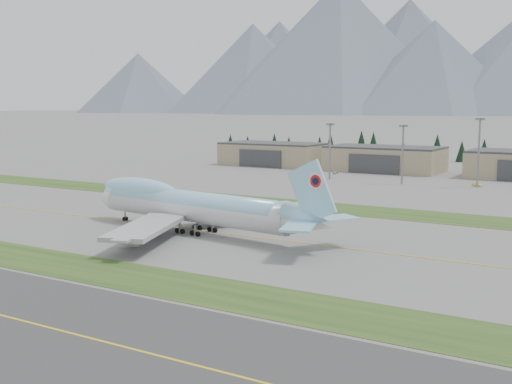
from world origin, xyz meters
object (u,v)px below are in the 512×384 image
Objects in this scene: service_vehicle_a at (335,174)px; service_vehicle_b at (477,186)px; boeing_747_freighter at (191,206)px; hangar_left at (274,154)px; hangar_center at (385,159)px.

service_vehicle_a is 61.18m from service_vehicle_b.
boeing_747_freighter is 165.60m from hangar_left.
hangar_center is (-10.12, 152.25, -0.56)m from boeing_747_freighter.
boeing_747_freighter is 152.59m from hangar_center.
boeing_747_freighter is at bearing -88.60° from service_vehicle_a.
service_vehicle_a is at bearing -27.33° from hangar_left.
hangar_center is 25.91m from service_vehicle_a.
boeing_747_freighter is at bearing -66.84° from hangar_left.
boeing_747_freighter is 19.29× the size of service_vehicle_b.
boeing_747_freighter reaches higher than service_vehicle_a.
hangar_left and hangar_center have the same top height.
service_vehicle_b is (46.34, -34.23, -5.39)m from hangar_center.
boeing_747_freighter is 1.43× the size of hangar_center.
service_vehicle_a is (-13.49, -21.45, -5.39)m from hangar_center.
boeing_747_freighter reaches higher than service_vehicle_b.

